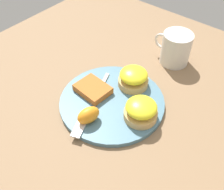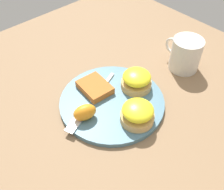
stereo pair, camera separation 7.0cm
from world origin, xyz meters
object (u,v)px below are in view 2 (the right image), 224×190
at_px(sandwich_benedict_left, 137,114).
at_px(cup, 185,54).
at_px(hashbrown_patty, 95,87).
at_px(fork, 90,104).
at_px(orange_wedge, 86,113).
at_px(sandwich_benedict_right, 137,80).

distance_m(sandwich_benedict_left, cup, 0.28).
xyz_separation_m(hashbrown_patty, fork, (-0.04, 0.05, -0.01)).
bearing_deg(fork, hashbrown_patty, -52.48).
relative_size(hashbrown_patty, cup, 0.74).
relative_size(sandwich_benedict_left, orange_wedge, 1.45).
bearing_deg(fork, sandwich_benedict_right, -103.76).
bearing_deg(cup, sandwich_benedict_right, 81.38).
height_order(hashbrown_patty, cup, cup).
bearing_deg(sandwich_benedict_right, fork, 76.24).
xyz_separation_m(sandwich_benedict_left, cup, (0.06, -0.27, 0.01)).
relative_size(sandwich_benedict_left, sandwich_benedict_right, 1.00).
relative_size(orange_wedge, cup, 0.48).
height_order(sandwich_benedict_right, orange_wedge, sandwich_benedict_right).
relative_size(hashbrown_patty, orange_wedge, 1.53).
bearing_deg(orange_wedge, sandwich_benedict_left, -134.69).
distance_m(sandwich_benedict_left, orange_wedge, 0.13).
height_order(hashbrown_patty, fork, hashbrown_patty).
bearing_deg(fork, orange_wedge, 129.12).
xyz_separation_m(sandwich_benedict_right, hashbrown_patty, (0.07, 0.09, -0.02)).
bearing_deg(hashbrown_patty, cup, -109.47).
height_order(fork, cup, cup).
height_order(sandwich_benedict_left, cup, cup).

